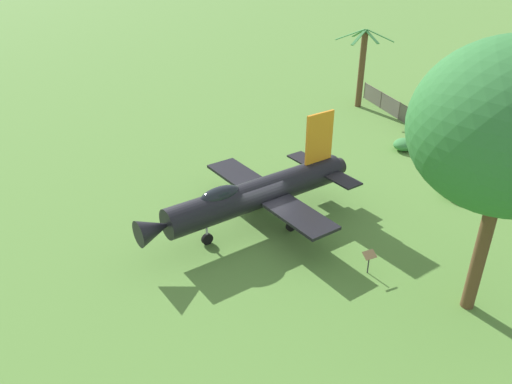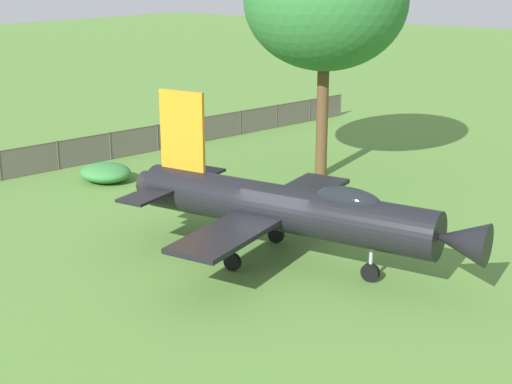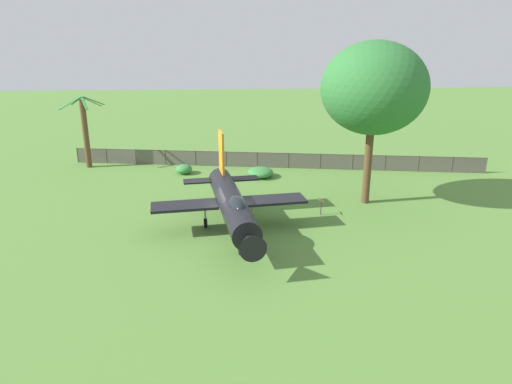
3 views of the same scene
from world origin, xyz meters
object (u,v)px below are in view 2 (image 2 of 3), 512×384
Objects in this scene: display_jet at (292,208)px; info_plaque at (318,184)px; shade_tree at (325,1)px; shrub_near_fence at (105,172)px.

display_jet is 10.94× the size of info_plaque.
shade_tree reaches higher than info_plaque.
info_plaque is (-5.98, -2.78, -1.10)m from display_jet.
shrub_near_fence is at bearing 160.18° from display_jet.
display_jet is 12.82m from shrub_near_fence.
info_plaque is (-3.13, 9.62, 0.43)m from shrub_near_fence.
display_jet is 6.69m from info_plaque.
shade_tree is at bearing 110.53° from display_jet.
display_jet is 12.54m from shade_tree.
shade_tree is 8.41m from info_plaque.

